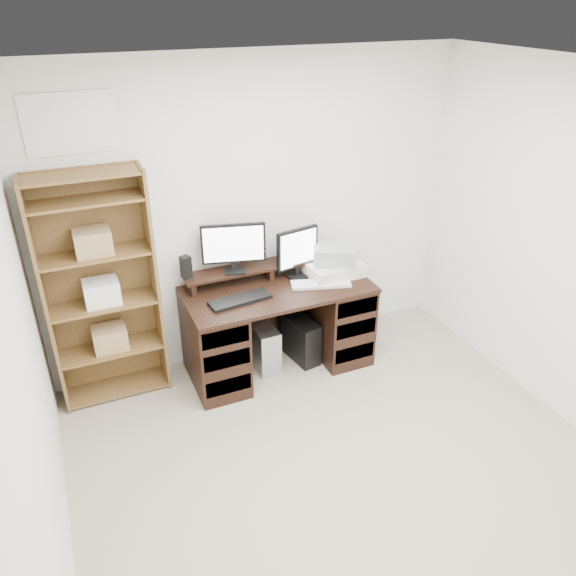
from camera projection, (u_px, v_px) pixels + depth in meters
room at (390, 341)px, 2.91m from camera, size 3.54×4.04×2.54m
desk at (278, 326)px, 4.66m from camera, size 1.50×0.70×0.75m
riser_shelf at (268, 267)px, 4.61m from camera, size 1.40×0.22×0.12m
monitor_wide at (233, 245)px, 4.37m from camera, size 0.50×0.18×0.40m
monitor_small at (297, 251)px, 4.56m from camera, size 0.38×0.17×0.42m
speaker at (186, 267)px, 4.34m from camera, size 0.09×0.09×0.18m
keyboard_black at (240, 300)px, 4.28m from camera, size 0.50×0.21×0.03m
keyboard_white at (321, 284)px, 4.52m from camera, size 0.50×0.28×0.02m
mouse at (350, 278)px, 4.60m from camera, size 0.09×0.07×0.03m
printer at (334, 269)px, 4.66m from camera, size 0.46×0.36×0.11m
basket at (334, 255)px, 4.60m from camera, size 0.40×0.36×0.14m
tower_silver at (263, 345)px, 4.74m from camera, size 0.18×0.40×0.40m
tower_black at (301, 339)px, 4.84m from camera, size 0.23×0.41×0.39m
bookshelf at (101, 288)px, 4.12m from camera, size 0.80×0.30×1.80m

